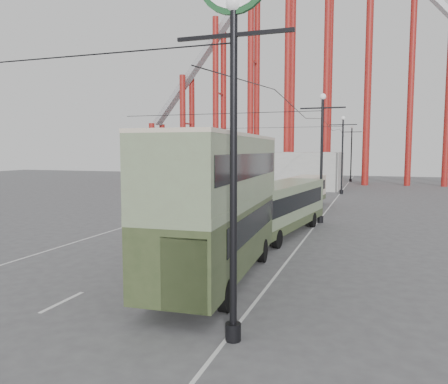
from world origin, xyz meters
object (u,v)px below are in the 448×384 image
at_px(double_decker_bus, 219,199).
at_px(single_decker_cream, 304,191).
at_px(single_decker_green, 280,206).
at_px(pedestrian, 166,238).
at_px(lamp_post_near, 234,52).

relative_size(double_decker_bus, single_decker_cream, 1.20).
xyz_separation_m(single_decker_green, pedestrian, (-4.57, -6.76, -1.03)).
bearing_deg(single_decker_cream, lamp_post_near, -80.49).
distance_m(single_decker_green, single_decker_cream, 12.88).
height_order(lamp_post_near, single_decker_cream, lamp_post_near).
relative_size(lamp_post_near, pedestrian, 6.96).
height_order(double_decker_bus, single_decker_cream, double_decker_bus).
relative_size(single_decker_green, pedestrian, 7.47).
bearing_deg(lamp_post_near, pedestrian, 126.05).
bearing_deg(single_decker_green, pedestrian, -116.50).
bearing_deg(double_decker_bus, pedestrian, 136.97).
bearing_deg(pedestrian, single_decker_green, -123.54).
bearing_deg(pedestrian, single_decker_cream, -101.22).
relative_size(lamp_post_near, single_decker_cream, 1.16).
relative_size(double_decker_bus, pedestrian, 7.21).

